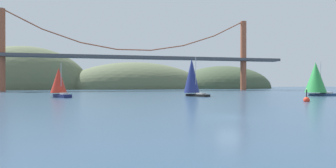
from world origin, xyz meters
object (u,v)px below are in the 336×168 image
(channel_buoy, at_px, (307,100))
(sailboat_scarlet_sail, at_px, (59,82))
(sailboat_navy_sail, at_px, (192,77))
(sailboat_green_sail, at_px, (316,78))

(channel_buoy, bearing_deg, sailboat_scarlet_sail, 150.86)
(sailboat_navy_sail, distance_m, sailboat_green_sail, 33.00)
(sailboat_navy_sail, height_order, sailboat_green_sail, sailboat_navy_sail)
(sailboat_navy_sail, height_order, sailboat_scarlet_sail, sailboat_navy_sail)
(sailboat_scarlet_sail, bearing_deg, sailboat_green_sail, -6.25)
(sailboat_navy_sail, relative_size, sailboat_green_sail, 1.11)
(sailboat_navy_sail, xyz_separation_m, sailboat_scarlet_sail, (-32.66, 1.41, -1.36))
(sailboat_navy_sail, distance_m, channel_buoy, 28.74)
(sailboat_green_sail, xyz_separation_m, channel_buoy, (-18.44, -18.91, -4.32))
(sailboat_scarlet_sail, relative_size, channel_buoy, 3.09)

